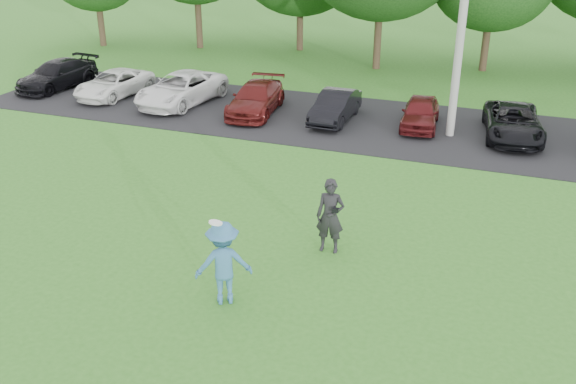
% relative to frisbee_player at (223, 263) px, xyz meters
% --- Properties ---
extents(ground, '(100.00, 100.00, 0.00)m').
position_rel_frisbee_player_xyz_m(ground, '(0.32, -0.57, -0.92)').
color(ground, '#2D681D').
rests_on(ground, ground).
extents(parking_lot, '(32.00, 6.50, 0.03)m').
position_rel_frisbee_player_xyz_m(parking_lot, '(0.32, 12.43, -0.90)').
color(parking_lot, black).
rests_on(parking_lot, ground).
extents(frisbee_player, '(1.36, 1.17, 2.03)m').
position_rel_frisbee_player_xyz_m(frisbee_player, '(0.00, 0.00, 0.00)').
color(frisbee_player, '#336791').
rests_on(frisbee_player, ground).
extents(camera_bystander, '(0.70, 0.49, 1.83)m').
position_rel_frisbee_player_xyz_m(camera_bystander, '(1.43, 2.79, 0.00)').
color(camera_bystander, black).
rests_on(camera_bystander, ground).
extents(parked_cars, '(31.00, 4.79, 1.25)m').
position_rel_frisbee_player_xyz_m(parked_cars, '(-0.39, 12.32, -0.31)').
color(parked_cars, black).
rests_on(parked_cars, parking_lot).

